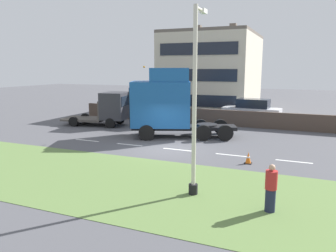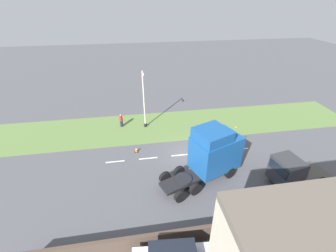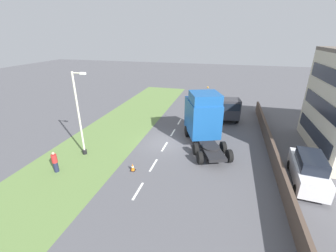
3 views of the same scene
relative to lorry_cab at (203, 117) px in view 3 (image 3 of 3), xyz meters
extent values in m
plane|color=#515156|center=(-3.08, -1.42, -2.38)|extent=(120.00, 120.00, 0.00)
cube|color=#607F42|center=(-9.08, -1.42, -2.37)|extent=(7.00, 44.00, 0.01)
cube|color=white|center=(-3.08, -8.52, -2.38)|extent=(0.16, 1.80, 0.00)
cube|color=white|center=(-3.08, -5.32, -2.38)|extent=(0.16, 1.80, 0.00)
cube|color=white|center=(-3.08, -2.12, -2.38)|extent=(0.16, 1.80, 0.00)
cube|color=white|center=(-3.08, 1.08, -2.38)|extent=(0.16, 1.80, 0.00)
cube|color=white|center=(-3.08, 4.28, -2.38)|extent=(0.16, 1.80, 0.00)
cube|color=#4C3D33|center=(5.92, -1.42, -1.72)|extent=(0.25, 24.00, 1.32)
cube|color=#1E232D|center=(9.43, 0.73, -0.76)|extent=(0.08, 7.60, 1.13)
cube|color=#1E232D|center=(9.43, 0.73, 1.67)|extent=(0.08, 7.60, 1.13)
cube|color=#1E232D|center=(9.43, 0.73, 4.10)|extent=(0.08, 7.60, 1.13)
cube|color=black|center=(0.49, -1.23, -1.71)|extent=(3.93, 7.16, 0.24)
cube|color=#195199|center=(-0.10, 0.26, -0.07)|extent=(3.84, 4.60, 3.04)
cube|color=black|center=(-0.83, 2.11, -0.74)|extent=(2.06, 0.86, 1.70)
cube|color=black|center=(-0.83, 2.11, 0.60)|extent=(2.18, 0.91, 0.97)
cube|color=#195199|center=(0.11, -0.29, 1.90)|extent=(3.22, 3.27, 0.90)
sphere|color=orange|center=(0.13, 1.62, 2.42)|extent=(0.14, 0.14, 0.14)
cylinder|color=black|center=(1.07, -2.73, -1.53)|extent=(1.84, 1.84, 0.12)
cylinder|color=black|center=(-1.54, 0.65, -1.86)|extent=(0.68, 1.08, 1.04)
cylinder|color=black|center=(0.68, 1.53, -1.86)|extent=(0.68, 1.08, 1.04)
cylinder|color=black|center=(-0.17, -2.83, -1.86)|extent=(0.68, 1.08, 1.04)
cylinder|color=black|center=(2.05, -1.96, -1.86)|extent=(0.68, 1.08, 1.04)
cylinder|color=black|center=(0.36, -4.16, -1.86)|extent=(0.68, 1.08, 1.04)
cylinder|color=black|center=(2.57, -3.29, -1.86)|extent=(0.68, 1.08, 1.04)
cube|color=#333338|center=(2.35, 5.47, -0.71)|extent=(2.47, 2.21, 2.18)
cube|color=black|center=(2.51, 4.52, -0.27)|extent=(1.90, 0.36, 0.79)
cube|color=#4C4742|center=(1.90, 8.11, -1.89)|extent=(2.74, 3.80, 0.18)
cube|color=#4C4742|center=(2.18, 6.44, -1.03)|extent=(2.17, 0.46, 1.53)
cylinder|color=black|center=(3.35, 5.63, -1.98)|extent=(0.37, 0.83, 0.80)
cylinder|color=black|center=(1.35, 5.30, -1.98)|extent=(0.37, 0.83, 0.80)
cylinder|color=black|center=(2.81, 8.80, -1.98)|extent=(0.37, 0.83, 0.80)
cylinder|color=black|center=(0.81, 8.47, -1.98)|extent=(0.37, 0.83, 0.80)
cube|color=silver|center=(7.68, -4.72, -1.54)|extent=(2.16, 4.88, 1.12)
cube|color=black|center=(7.67, -4.84, -0.61)|extent=(1.72, 2.73, 0.75)
cylinder|color=black|center=(6.98, -3.11, -2.06)|extent=(0.25, 0.65, 0.64)
cylinder|color=black|center=(8.65, -3.25, -2.06)|extent=(0.25, 0.65, 0.64)
cylinder|color=black|center=(6.72, -6.19, -2.06)|extent=(0.25, 0.65, 0.64)
cylinder|color=black|center=(8.39, -6.33, -2.06)|extent=(0.25, 0.65, 0.64)
cylinder|color=black|center=(-9.25, -5.14, -2.18)|extent=(0.35, 0.35, 0.40)
cylinder|color=beige|center=(-9.25, -5.14, 1.07)|extent=(0.16, 0.16, 6.90)
cylinder|color=beige|center=(-8.80, -5.14, 4.42)|extent=(0.90, 0.11, 0.11)
cube|color=silver|center=(-8.35, -5.14, 4.42)|extent=(0.44, 0.20, 0.16)
cylinder|color=#1E233D|center=(-9.72, -7.98, -1.98)|extent=(0.34, 0.34, 0.79)
cylinder|color=#B22626|center=(-9.72, -7.98, -1.27)|extent=(0.39, 0.39, 0.63)
sphere|color=tan|center=(-9.72, -7.98, -0.85)|extent=(0.22, 0.22, 0.22)
cube|color=black|center=(-4.33, -6.41, -2.36)|extent=(0.36, 0.36, 0.03)
cone|color=orange|center=(-4.33, -6.41, -2.07)|extent=(0.28, 0.28, 0.55)
cylinder|color=white|center=(-4.33, -6.41, -2.04)|extent=(0.17, 0.17, 0.07)
camera|label=1|loc=(-20.50, -8.80, 2.37)|focal=35.00mm
camera|label=2|loc=(14.37, -6.17, 11.64)|focal=24.00mm
camera|label=3|loc=(1.85, -19.48, 7.11)|focal=24.00mm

